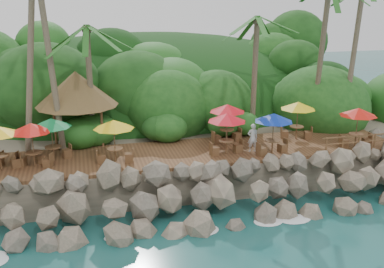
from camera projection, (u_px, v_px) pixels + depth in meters
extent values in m
plane|color=#19514F|center=(221.00, 232.00, 22.90)|extent=(140.00, 140.00, 0.00)
cube|color=gray|center=(162.00, 127.00, 37.46)|extent=(32.00, 25.20, 2.10)
ellipsoid|color=#143811|center=(149.00, 117.00, 44.73)|extent=(44.80, 28.00, 15.40)
cube|color=brown|center=(192.00, 153.00, 27.84)|extent=(26.00, 5.00, 0.20)
ellipsoid|color=white|center=(34.00, 252.00, 21.07)|extent=(1.20, 0.80, 0.06)
ellipsoid|color=white|center=(99.00, 243.00, 21.77)|extent=(1.20, 0.80, 0.06)
ellipsoid|color=white|center=(161.00, 236.00, 22.47)|extent=(1.20, 0.80, 0.06)
ellipsoid|color=white|center=(219.00, 229.00, 23.17)|extent=(1.20, 0.80, 0.06)
ellipsoid|color=white|center=(274.00, 222.00, 23.87)|extent=(1.20, 0.80, 0.06)
ellipsoid|color=white|center=(325.00, 215.00, 24.57)|extent=(1.20, 0.80, 0.06)
ellipsoid|color=white|center=(374.00, 209.00, 25.27)|extent=(1.20, 0.80, 0.06)
cylinder|color=brown|center=(50.00, 58.00, 26.43)|extent=(1.22, 2.08, 11.22)
cylinder|color=brown|center=(31.00, 31.00, 26.44)|extent=(1.96, 2.90, 14.05)
cylinder|color=brown|center=(90.00, 87.00, 28.39)|extent=(0.43, 0.54, 7.36)
ellipsoid|color=#23601E|center=(86.00, 26.00, 27.33)|extent=(6.00, 6.00, 2.40)
cylinder|color=brown|center=(254.00, 77.00, 30.35)|extent=(0.65, 1.11, 7.82)
ellipsoid|color=#23601E|center=(257.00, 17.00, 29.22)|extent=(6.00, 6.00, 2.40)
cylinder|color=brown|center=(353.00, 58.00, 31.73)|extent=(1.75, 1.66, 9.82)
cylinder|color=brown|center=(321.00, 58.00, 30.94)|extent=(0.68, 1.65, 10.11)
cylinder|color=brown|center=(55.00, 131.00, 27.75)|extent=(0.16, 0.16, 2.40)
cylinder|color=brown|center=(102.00, 128.00, 28.41)|extent=(0.16, 0.16, 2.40)
cylinder|color=brown|center=(57.00, 120.00, 30.36)|extent=(0.16, 0.16, 2.40)
cylinder|color=brown|center=(100.00, 117.00, 31.01)|extent=(0.16, 0.16, 2.40)
cone|color=brown|center=(76.00, 89.00, 28.72)|extent=(5.23, 5.23, 2.20)
cylinder|color=brown|center=(1.00, 163.00, 24.69)|extent=(0.09, 0.09, 0.81)
cylinder|color=brown|center=(0.00, 156.00, 24.57)|extent=(0.92, 0.92, 0.05)
cube|color=brown|center=(16.00, 163.00, 25.15)|extent=(0.59, 0.59, 0.50)
cylinder|color=brown|center=(34.00, 160.00, 25.20)|extent=(0.09, 0.09, 0.81)
cylinder|color=brown|center=(34.00, 152.00, 25.08)|extent=(0.92, 0.92, 0.05)
cylinder|color=brown|center=(33.00, 146.00, 24.97)|extent=(0.05, 0.05, 2.42)
cone|color=red|center=(31.00, 128.00, 24.67)|extent=(2.31, 2.31, 0.49)
cube|color=brown|center=(21.00, 162.00, 25.33)|extent=(0.59, 0.59, 0.50)
cube|color=brown|center=(48.00, 163.00, 25.16)|extent=(0.59, 0.59, 0.50)
cylinder|color=brown|center=(296.00, 133.00, 30.22)|extent=(0.09, 0.09, 0.81)
cylinder|color=brown|center=(297.00, 127.00, 30.10)|extent=(0.92, 0.92, 0.05)
cylinder|color=brown|center=(297.00, 121.00, 29.99)|extent=(0.05, 0.05, 2.42)
cone|color=yellow|center=(298.00, 106.00, 29.69)|extent=(2.31, 2.31, 0.49)
cube|color=brown|center=(284.00, 135.00, 30.30)|extent=(0.58, 0.58, 0.50)
cube|color=brown|center=(308.00, 135.00, 30.23)|extent=(0.58, 0.58, 0.50)
cylinder|color=brown|center=(226.00, 147.00, 27.27)|extent=(0.09, 0.09, 0.81)
cylinder|color=brown|center=(226.00, 141.00, 27.15)|extent=(0.92, 0.92, 0.05)
cylinder|color=brown|center=(227.00, 134.00, 27.04)|extent=(0.05, 0.05, 2.42)
cone|color=red|center=(227.00, 117.00, 26.74)|extent=(2.31, 2.31, 0.49)
cube|color=brown|center=(214.00, 151.00, 27.06)|extent=(0.51, 0.51, 0.50)
cube|color=brown|center=(238.00, 148.00, 27.57)|extent=(0.51, 0.51, 0.50)
cylinder|color=brown|center=(115.00, 156.00, 25.83)|extent=(0.09, 0.09, 0.81)
cylinder|color=brown|center=(115.00, 149.00, 25.71)|extent=(0.92, 0.92, 0.05)
cylinder|color=brown|center=(115.00, 142.00, 25.60)|extent=(0.05, 0.05, 2.42)
cone|color=yellow|center=(114.00, 124.00, 25.30)|extent=(2.31, 2.31, 0.49)
cube|color=brown|center=(102.00, 159.00, 25.76)|extent=(0.50, 0.50, 0.50)
cube|color=brown|center=(129.00, 157.00, 25.98)|extent=(0.50, 0.50, 0.50)
cylinder|color=brown|center=(54.00, 154.00, 26.14)|extent=(0.09, 0.09, 0.81)
cylinder|color=brown|center=(53.00, 147.00, 26.02)|extent=(0.92, 0.92, 0.05)
cylinder|color=brown|center=(52.00, 140.00, 25.91)|extent=(0.05, 0.05, 2.42)
cone|color=#0C7034|center=(51.00, 123.00, 25.61)|extent=(2.31, 2.31, 0.49)
cube|color=brown|center=(41.00, 159.00, 25.76)|extent=(0.60, 0.60, 0.50)
cube|color=brown|center=(67.00, 154.00, 26.62)|extent=(0.60, 0.60, 0.50)
cylinder|color=brown|center=(227.00, 136.00, 29.55)|extent=(0.09, 0.09, 0.81)
cylinder|color=brown|center=(227.00, 130.00, 29.43)|extent=(0.92, 0.92, 0.05)
cylinder|color=brown|center=(227.00, 124.00, 29.31)|extent=(0.05, 0.05, 2.42)
cone|color=red|center=(227.00, 108.00, 29.02)|extent=(2.31, 2.31, 0.49)
cube|color=brown|center=(216.00, 140.00, 29.26)|extent=(0.55, 0.55, 0.50)
cube|color=brown|center=(237.00, 136.00, 29.92)|extent=(0.55, 0.55, 0.50)
cylinder|color=brown|center=(272.00, 147.00, 27.27)|extent=(0.09, 0.09, 0.81)
cylinder|color=brown|center=(273.00, 141.00, 27.15)|extent=(0.92, 0.92, 0.05)
cylinder|color=brown|center=(273.00, 134.00, 27.04)|extent=(0.05, 0.05, 2.42)
cone|color=#0B2897|center=(274.00, 117.00, 26.74)|extent=(2.31, 2.31, 0.49)
cube|color=brown|center=(262.00, 152.00, 26.98)|extent=(0.56, 0.56, 0.50)
cube|color=brown|center=(282.00, 148.00, 27.66)|extent=(0.56, 0.56, 0.50)
cylinder|color=brown|center=(355.00, 140.00, 28.58)|extent=(0.09, 0.09, 0.81)
cylinder|color=brown|center=(356.00, 134.00, 28.46)|extent=(0.92, 0.92, 0.05)
cylinder|color=brown|center=(357.00, 128.00, 28.35)|extent=(0.05, 0.05, 2.42)
cone|color=red|center=(358.00, 112.00, 28.05)|extent=(2.31, 2.31, 0.49)
cube|color=brown|center=(344.00, 143.00, 28.51)|extent=(0.50, 0.50, 0.50)
cube|color=brown|center=(366.00, 142.00, 28.75)|extent=(0.50, 0.50, 0.50)
cylinder|color=brown|center=(326.00, 145.00, 27.29)|extent=(0.10, 0.10, 1.00)
cylinder|color=brown|center=(343.00, 144.00, 27.54)|extent=(0.10, 0.10, 1.00)
cylinder|color=brown|center=(359.00, 143.00, 27.80)|extent=(0.10, 0.10, 1.00)
cylinder|color=brown|center=(375.00, 141.00, 28.06)|extent=(0.10, 0.10, 1.00)
cube|color=brown|center=(383.00, 134.00, 28.05)|extent=(8.30, 0.06, 0.06)
cube|color=brown|center=(382.00, 140.00, 28.17)|extent=(8.30, 0.06, 0.06)
imported|color=silver|center=(253.00, 138.00, 27.53)|extent=(0.66, 0.46, 1.75)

